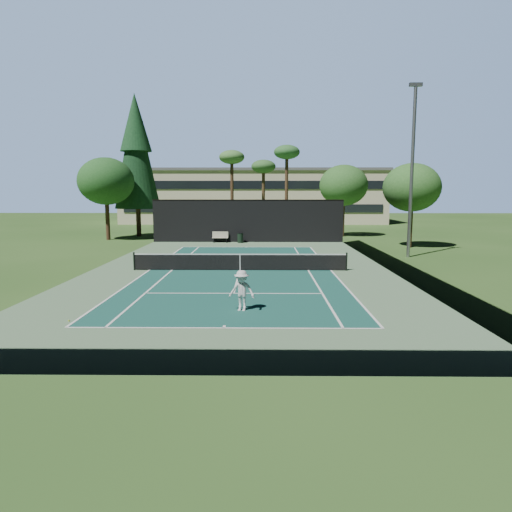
# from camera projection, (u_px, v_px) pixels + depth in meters

# --- Properties ---
(ground) EXTENTS (160.00, 160.00, 0.00)m
(ground) POSITION_uv_depth(u_px,v_px,m) (240.00, 270.00, 27.49)
(ground) COLOR #2E531F
(ground) RESTS_ON ground
(apron_slab) EXTENTS (18.00, 32.00, 0.01)m
(apron_slab) POSITION_uv_depth(u_px,v_px,m) (240.00, 270.00, 27.49)
(apron_slab) COLOR #5A7F59
(apron_slab) RESTS_ON ground
(court_surface) EXTENTS (10.97, 23.77, 0.01)m
(court_surface) POSITION_uv_depth(u_px,v_px,m) (240.00, 270.00, 27.49)
(court_surface) COLOR #195045
(court_surface) RESTS_ON ground
(court_lines) EXTENTS (11.07, 23.87, 0.01)m
(court_lines) POSITION_uv_depth(u_px,v_px,m) (240.00, 270.00, 27.49)
(court_lines) COLOR white
(court_lines) RESTS_ON ground
(tennis_net) EXTENTS (12.90, 0.10, 1.10)m
(tennis_net) POSITION_uv_depth(u_px,v_px,m) (240.00, 261.00, 27.41)
(tennis_net) COLOR black
(tennis_net) RESTS_ON ground
(fence) EXTENTS (18.04, 32.05, 4.03)m
(fence) POSITION_uv_depth(u_px,v_px,m) (240.00, 237.00, 27.28)
(fence) COLOR black
(fence) RESTS_ON ground
(player) EXTENTS (1.17, 0.85, 1.63)m
(player) POSITION_uv_depth(u_px,v_px,m) (242.00, 291.00, 17.99)
(player) COLOR silver
(player) RESTS_ON ground
(tennis_ball_a) EXTENTS (0.07, 0.07, 0.07)m
(tennis_ball_a) POSITION_uv_depth(u_px,v_px,m) (69.00, 321.00, 16.56)
(tennis_ball_a) COLOR #BAD630
(tennis_ball_a) RESTS_ON ground
(tennis_ball_b) EXTENTS (0.07, 0.07, 0.07)m
(tennis_ball_b) POSITION_uv_depth(u_px,v_px,m) (187.00, 261.00, 30.89)
(tennis_ball_b) COLOR #C5D22F
(tennis_ball_b) RESTS_ON ground
(tennis_ball_c) EXTENTS (0.07, 0.07, 0.07)m
(tennis_ball_c) POSITION_uv_depth(u_px,v_px,m) (275.00, 265.00, 29.26)
(tennis_ball_c) COLOR #B9D330
(tennis_ball_c) RESTS_ON ground
(tennis_ball_d) EXTENTS (0.07, 0.07, 0.07)m
(tennis_ball_d) POSITION_uv_depth(u_px,v_px,m) (173.00, 262.00, 30.49)
(tennis_ball_d) COLOR #B5CA2E
(tennis_ball_d) RESTS_ON ground
(park_bench) EXTENTS (1.50, 0.45, 1.02)m
(park_bench) POSITION_uv_depth(u_px,v_px,m) (220.00, 237.00, 43.02)
(park_bench) COLOR #BFB79E
(park_bench) RESTS_ON ground
(trash_bin) EXTENTS (0.56, 0.56, 0.95)m
(trash_bin) POSITION_uv_depth(u_px,v_px,m) (240.00, 238.00, 42.62)
(trash_bin) COLOR black
(trash_bin) RESTS_ON ground
(pine_tree) EXTENTS (4.80, 4.80, 15.00)m
(pine_tree) POSITION_uv_depth(u_px,v_px,m) (136.00, 146.00, 48.12)
(pine_tree) COLOR #41291C
(pine_tree) RESTS_ON ground
(palm_a) EXTENTS (2.80, 2.80, 9.32)m
(palm_a) POSITION_uv_depth(u_px,v_px,m) (232.00, 160.00, 50.16)
(palm_a) COLOR #4B3220
(palm_a) RESTS_ON ground
(palm_b) EXTENTS (2.80, 2.80, 8.42)m
(palm_b) POSITION_uv_depth(u_px,v_px,m) (263.00, 169.00, 52.21)
(palm_b) COLOR #4C3720
(palm_b) RESTS_ON ground
(palm_c) EXTENTS (2.80, 2.80, 9.77)m
(palm_c) POSITION_uv_depth(u_px,v_px,m) (287.00, 156.00, 49.04)
(palm_c) COLOR #4D3421
(palm_c) RESTS_ON ground
(decid_tree_a) EXTENTS (5.12, 5.12, 7.62)m
(decid_tree_a) POSITION_uv_depth(u_px,v_px,m) (343.00, 186.00, 48.42)
(decid_tree_a) COLOR #4F3822
(decid_tree_a) RESTS_ON ground
(decid_tree_b) EXTENTS (4.80, 4.80, 7.14)m
(decid_tree_b) POSITION_uv_depth(u_px,v_px,m) (412.00, 188.00, 38.51)
(decid_tree_b) COLOR #48301F
(decid_tree_b) RESTS_ON ground
(decid_tree_c) EXTENTS (5.44, 5.44, 8.09)m
(decid_tree_c) POSITION_uv_depth(u_px,v_px,m) (106.00, 181.00, 44.70)
(decid_tree_c) COLOR #4C3120
(decid_tree_c) RESTS_ON ground
(campus_building) EXTENTS (40.50, 12.50, 8.30)m
(campus_building) POSITION_uv_depth(u_px,v_px,m) (254.00, 196.00, 72.46)
(campus_building) COLOR beige
(campus_building) RESTS_ON ground
(light_pole) EXTENTS (0.90, 0.25, 12.22)m
(light_pole) POSITION_uv_depth(u_px,v_px,m) (412.00, 167.00, 32.40)
(light_pole) COLOR gray
(light_pole) RESTS_ON ground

